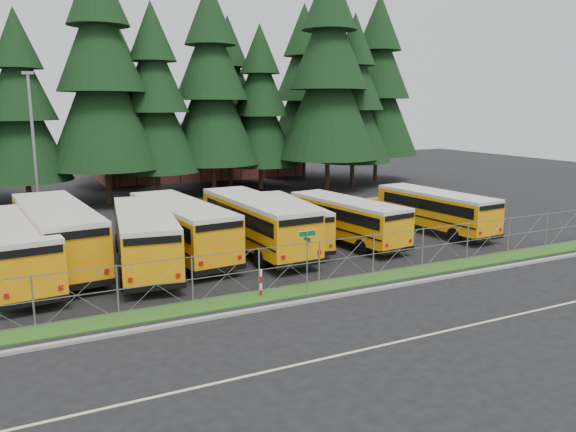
% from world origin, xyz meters
% --- Properties ---
extents(ground, '(120.00, 120.00, 0.00)m').
position_xyz_m(ground, '(0.00, 0.00, 0.00)').
color(ground, black).
rests_on(ground, ground).
extents(curb, '(50.00, 0.25, 0.12)m').
position_xyz_m(curb, '(0.00, -3.10, 0.06)').
color(curb, gray).
rests_on(curb, ground).
extents(grass_verge, '(50.00, 1.40, 0.06)m').
position_xyz_m(grass_verge, '(0.00, -1.70, 0.03)').
color(grass_verge, '#1F4E16').
rests_on(grass_verge, ground).
extents(road_lane_line, '(50.00, 0.12, 0.01)m').
position_xyz_m(road_lane_line, '(0.00, -8.00, 0.01)').
color(road_lane_line, beige).
rests_on(road_lane_line, ground).
extents(chainlink_fence, '(44.00, 0.10, 2.00)m').
position_xyz_m(chainlink_fence, '(0.00, -1.00, 1.00)').
color(chainlink_fence, gray).
rests_on(chainlink_fence, ground).
extents(brick_building, '(22.00, 10.00, 6.00)m').
position_xyz_m(brick_building, '(6.00, 40.00, 3.00)').
color(brick_building, brown).
rests_on(brick_building, ground).
extents(bus_0, '(3.71, 11.43, 2.94)m').
position_xyz_m(bus_0, '(-13.41, 5.32, 1.47)').
color(bus_0, orange).
rests_on(bus_0, ground).
extents(bus_1, '(4.02, 12.53, 3.23)m').
position_xyz_m(bus_1, '(-11.59, 6.97, 1.61)').
color(bus_1, orange).
rests_on(bus_1, ground).
extents(bus_2, '(4.21, 11.56, 2.96)m').
position_xyz_m(bus_2, '(-7.63, 5.04, 1.48)').
color(bus_2, orange).
rests_on(bus_2, ground).
extents(bus_3, '(3.75, 11.64, 3.00)m').
position_xyz_m(bus_3, '(-5.50, 6.38, 1.50)').
color(bus_3, orange).
rests_on(bus_3, ground).
extents(bus_4, '(3.15, 11.68, 3.04)m').
position_xyz_m(bus_4, '(-1.43, 5.63, 1.52)').
color(bus_4, orange).
rests_on(bus_4, ground).
extents(bus_5, '(3.23, 10.03, 2.58)m').
position_xyz_m(bus_5, '(0.83, 6.34, 1.29)').
color(bus_5, orange).
rests_on(bus_5, ground).
extents(bus_6, '(3.64, 10.26, 2.63)m').
position_xyz_m(bus_6, '(4.12, 5.16, 1.32)').
color(bus_6, orange).
rests_on(bus_6, ground).
extents(bus_east, '(3.26, 10.28, 2.65)m').
position_xyz_m(bus_east, '(10.75, 5.10, 1.33)').
color(bus_east, orange).
rests_on(bus_east, ground).
extents(street_sign, '(0.84, 0.55, 2.81)m').
position_xyz_m(street_sign, '(-2.25, -2.14, 2.03)').
color(street_sign, gray).
rests_on(street_sign, ground).
extents(striped_bollard, '(0.11, 0.11, 1.20)m').
position_xyz_m(striped_bollard, '(-4.18, -1.57, 0.60)').
color(striped_bollard, '#B20C0C').
rests_on(striped_bollard, ground).
extents(light_standard, '(0.70, 0.35, 10.14)m').
position_xyz_m(light_standard, '(-11.85, 17.47, 5.50)').
color(light_standard, gray).
rests_on(light_standard, ground).
extents(conifer_2, '(6.91, 6.91, 15.29)m').
position_xyz_m(conifer_2, '(-12.22, 25.57, 7.64)').
color(conifer_2, black).
rests_on(conifer_2, ground).
extents(conifer_3, '(9.09, 9.09, 20.11)m').
position_xyz_m(conifer_3, '(-6.21, 25.24, 10.06)').
color(conifer_3, black).
rests_on(conifer_3, ground).
extents(conifer_4, '(7.46, 7.46, 16.50)m').
position_xyz_m(conifer_4, '(-2.00, 25.59, 8.25)').
color(conifer_4, black).
rests_on(conifer_4, ground).
extents(conifer_5, '(8.51, 8.51, 18.83)m').
position_xyz_m(conifer_5, '(3.43, 26.68, 9.42)').
color(conifer_5, black).
rests_on(conifer_5, ground).
extents(conifer_6, '(7.03, 7.03, 15.55)m').
position_xyz_m(conifer_6, '(8.48, 27.33, 7.78)').
color(conifer_6, black).
rests_on(conifer_6, ground).
extents(conifer_7, '(9.47, 9.47, 20.95)m').
position_xyz_m(conifer_7, '(13.80, 23.63, 10.48)').
color(conifer_7, black).
rests_on(conifer_7, ground).
extents(conifer_8, '(7.58, 7.58, 16.77)m').
position_xyz_m(conifer_8, '(17.54, 25.04, 8.39)').
color(conifer_8, black).
rests_on(conifer_8, ground).
extents(conifer_9, '(8.73, 8.73, 19.32)m').
position_xyz_m(conifer_9, '(22.04, 27.43, 9.66)').
color(conifer_9, black).
rests_on(conifer_9, ground).
extents(conifer_11, '(7.97, 7.97, 17.62)m').
position_xyz_m(conifer_11, '(-3.83, 34.81, 8.81)').
color(conifer_11, black).
rests_on(conifer_11, ground).
extents(conifer_12, '(7.52, 7.52, 16.63)m').
position_xyz_m(conifer_12, '(6.67, 30.97, 8.32)').
color(conifer_12, black).
rests_on(conifer_12, ground).
extents(conifer_13, '(8.51, 8.51, 18.83)m').
position_xyz_m(conifer_13, '(16.28, 33.12, 9.41)').
color(conifer_13, black).
rests_on(conifer_13, ground).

